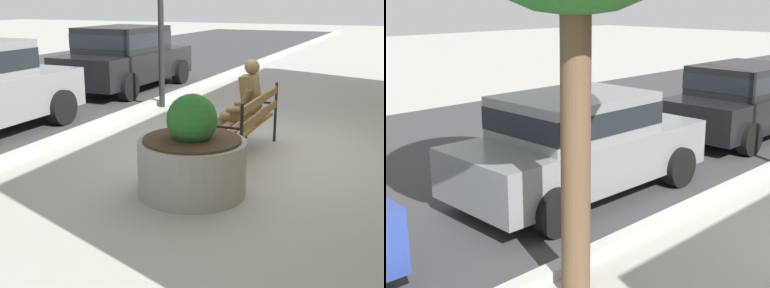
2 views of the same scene
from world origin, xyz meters
The scene contains 6 objects.
ground_plane centered at (0.00, 0.00, 0.00)m, with size 80.00×80.00×0.00m, color #9E9B93.
curb_stone centered at (0.00, 2.90, 0.06)m, with size 60.00×0.20×0.12m, color #B2AFA8.
park_bench centered at (-0.16, -0.05, 0.54)m, with size 1.81×0.55×0.95m.
bronze_statue_seated centered at (0.07, 0.17, 0.67)m, with size 0.62×0.79×1.37m.
concrete_planter centered at (-1.86, 0.11, 0.42)m, with size 1.26×1.26×1.18m.
parked_car_black centered at (3.94, 4.48, 0.84)m, with size 4.12×1.96×1.56m.
Camera 1 is at (-6.89, -2.10, 2.19)m, focal length 46.78 mm.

